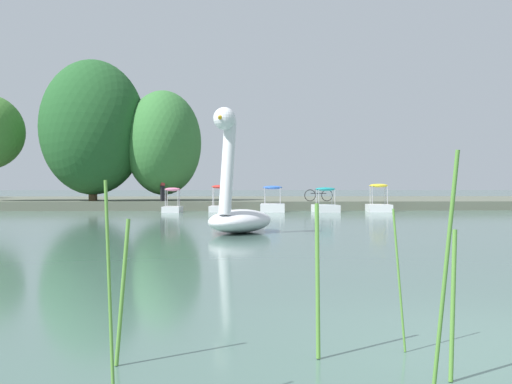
% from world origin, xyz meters
% --- Properties ---
extents(shore_bank_far, '(117.41, 20.94, 0.53)m').
position_xyz_m(shore_bank_far, '(0.00, 40.84, 0.26)').
color(shore_bank_far, '#5B6051').
rests_on(shore_bank_far, ground_plane).
extents(swan_boat, '(2.67, 3.40, 3.61)m').
position_xyz_m(swan_boat, '(-2.19, 13.19, 0.70)').
color(swan_boat, white).
rests_on(swan_boat, ground_plane).
extents(pedal_boat_yellow, '(1.45, 2.23, 1.55)m').
position_xyz_m(pedal_boat_yellow, '(5.83, 28.84, 0.43)').
color(pedal_boat_yellow, white).
rests_on(pedal_boat_yellow, ground_plane).
extents(pedal_boat_teal, '(1.34, 2.07, 1.35)m').
position_xyz_m(pedal_boat_teal, '(2.81, 28.61, 0.39)').
color(pedal_boat_teal, white).
rests_on(pedal_boat_teal, ground_plane).
extents(pedal_boat_blue, '(1.47, 2.23, 1.44)m').
position_xyz_m(pedal_boat_blue, '(-0.08, 28.90, 0.38)').
color(pedal_boat_blue, white).
rests_on(pedal_boat_blue, ground_plane).
extents(pedal_boat_red, '(1.26, 1.85, 1.49)m').
position_xyz_m(pedal_boat_red, '(-2.96, 28.98, 0.44)').
color(pedal_boat_red, white).
rests_on(pedal_boat_red, ground_plane).
extents(pedal_boat_pink, '(1.03, 1.84, 1.34)m').
position_xyz_m(pedal_boat_pink, '(-5.56, 28.64, 0.39)').
color(pedal_boat_pink, white).
rests_on(pedal_boat_pink, ground_plane).
extents(tree_willow_near_path, '(5.22, 6.21, 6.76)m').
position_xyz_m(tree_willow_near_path, '(-6.52, 33.06, 4.08)').
color(tree_willow_near_path, brown).
rests_on(tree_willow_near_path, shore_bank_far).
extents(tree_willow_overhanging, '(7.18, 6.97, 8.56)m').
position_xyz_m(tree_willow_overhanging, '(-10.77, 32.79, 4.99)').
color(tree_willow_overhanging, brown).
rests_on(tree_willow_overhanging, shore_bank_far).
extents(person_on_path, '(0.30, 0.30, 1.77)m').
position_xyz_m(person_on_path, '(-6.40, 31.39, 1.47)').
color(person_on_path, black).
rests_on(person_on_path, shore_bank_far).
extents(bicycle_parked, '(1.73, 0.31, 0.71)m').
position_xyz_m(bicycle_parked, '(2.81, 31.22, 0.88)').
color(bicycle_parked, black).
rests_on(bicycle_parked, shore_bank_far).
extents(reed_clump_foreground, '(3.81, 1.66, 1.57)m').
position_xyz_m(reed_clump_foreground, '(-1.36, -0.73, 0.60)').
color(reed_clump_foreground, '#568E38').
rests_on(reed_clump_foreground, ground_plane).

